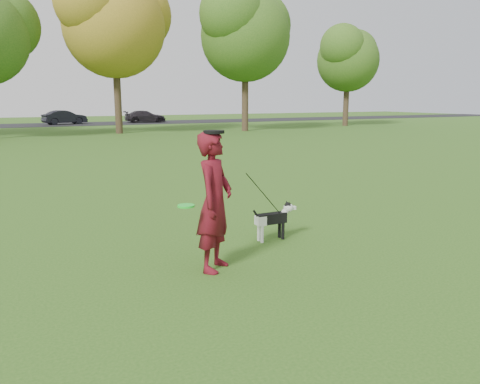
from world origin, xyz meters
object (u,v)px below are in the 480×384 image
man (215,202)px  dog (274,217)px  car_mid (65,117)px  car_right (145,116)px

man → dog: (1.48, 0.85, -0.59)m
car_mid → car_right: (7.57, 0.00, -0.05)m
car_mid → car_right: 7.57m
man → dog: 1.80m
man → car_mid: 40.56m
dog → car_mid: 39.65m
car_mid → car_right: car_mid is taller
man → car_right: bearing=30.3°
man → car_mid: (2.37, 40.49, -0.33)m
man → car_right: 41.69m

